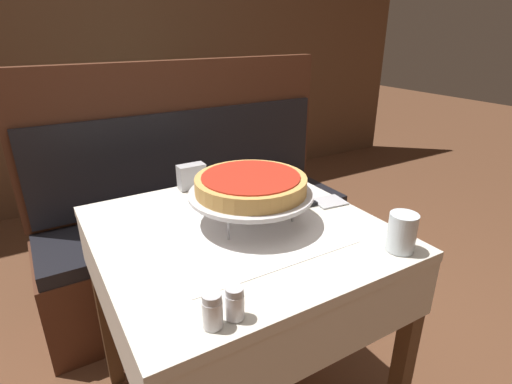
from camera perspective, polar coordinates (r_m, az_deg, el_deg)
name	(u,v)px	position (r m, az deg, el deg)	size (l,w,h in m)	color
dining_table_front	(239,260)	(1.27, -2.42, -9.72)	(0.81, 0.81, 0.76)	beige
dining_table_rear	(148,133)	(2.86, -15.22, 8.20)	(0.65, 0.65, 0.76)	#1E6B33
booth_bench	(200,230)	(2.09, -7.94, -5.34)	(1.55, 0.46, 1.17)	#4C2819
back_wall_panel	(85,44)	(3.26, -23.18, 18.90)	(6.00, 0.04, 2.40)	brown
pizza_pan_stand	(251,195)	(1.20, -0.73, -0.42)	(0.38, 0.38, 0.10)	#ADADB2
deep_dish_pizza	(251,184)	(1.18, -0.74, 1.17)	(0.33, 0.33, 0.05)	tan
pizza_server	(313,204)	(1.36, 8.17, -1.70)	(0.26, 0.10, 0.01)	#BCBCC1
water_glass_near	(402,232)	(1.13, 20.14, -5.41)	(0.08, 0.08, 0.11)	silver
salt_shaker	(212,310)	(0.83, -6.26, -16.45)	(0.04, 0.04, 0.08)	silver
pepper_shaker	(235,303)	(0.85, -3.05, -15.53)	(0.04, 0.04, 0.07)	silver
napkin_holder	(192,176)	(1.49, -9.08, 2.25)	(0.10, 0.05, 0.09)	#B2B2B7
condiment_caddy	(157,109)	(2.87, -14.00, 11.39)	(0.12, 0.12, 0.14)	black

